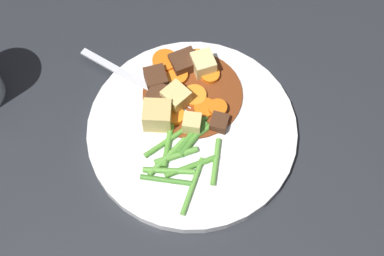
# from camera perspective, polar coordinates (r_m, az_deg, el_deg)

# --- Properties ---
(ground_plane) EXTENTS (3.00, 3.00, 0.00)m
(ground_plane) POSITION_cam_1_polar(r_m,az_deg,el_deg) (0.76, 0.00, -0.50)
(ground_plane) COLOR #26282D
(dinner_plate) EXTENTS (0.27, 0.27, 0.01)m
(dinner_plate) POSITION_cam_1_polar(r_m,az_deg,el_deg) (0.76, 0.00, -0.25)
(dinner_plate) COLOR white
(dinner_plate) RESTS_ON ground_plane
(stew_sauce) EXTENTS (0.13, 0.13, 0.00)m
(stew_sauce) POSITION_cam_1_polar(r_m,az_deg,el_deg) (0.77, 0.06, 3.35)
(stew_sauce) COLOR brown
(stew_sauce) RESTS_ON dinner_plate
(carrot_slice_0) EXTENTS (0.03, 0.03, 0.01)m
(carrot_slice_0) POSITION_cam_1_polar(r_m,az_deg,el_deg) (0.78, 1.79, 5.17)
(carrot_slice_0) COLOR orange
(carrot_slice_0) RESTS_ON dinner_plate
(carrot_slice_1) EXTENTS (0.04, 0.04, 0.01)m
(carrot_slice_1) POSITION_cam_1_polar(r_m,az_deg,el_deg) (0.77, 0.25, 3.16)
(carrot_slice_1) COLOR orange
(carrot_slice_1) RESTS_ON dinner_plate
(carrot_slice_2) EXTENTS (0.04, 0.04, 0.01)m
(carrot_slice_2) POSITION_cam_1_polar(r_m,az_deg,el_deg) (0.76, 1.27, 1.94)
(carrot_slice_2) COLOR orange
(carrot_slice_2) RESTS_ON dinner_plate
(carrot_slice_3) EXTENTS (0.04, 0.04, 0.01)m
(carrot_slice_3) POSITION_cam_1_polar(r_m,az_deg,el_deg) (0.78, -1.59, 5.15)
(carrot_slice_3) COLOR orange
(carrot_slice_3) RESTS_ON dinner_plate
(carrot_slice_4) EXTENTS (0.03, 0.03, 0.01)m
(carrot_slice_4) POSITION_cam_1_polar(r_m,az_deg,el_deg) (0.76, 2.53, 1.85)
(carrot_slice_4) COLOR orange
(carrot_slice_4) RESTS_ON dinner_plate
(carrot_slice_5) EXTENTS (0.05, 0.05, 0.01)m
(carrot_slice_5) POSITION_cam_1_polar(r_m,az_deg,el_deg) (0.79, -2.66, 6.49)
(carrot_slice_5) COLOR orange
(carrot_slice_5) RESTS_ON dinner_plate
(carrot_slice_6) EXTENTS (0.03, 0.03, 0.01)m
(carrot_slice_6) POSITION_cam_1_polar(r_m,az_deg,el_deg) (0.80, 0.55, 6.82)
(carrot_slice_6) COLOR orange
(carrot_slice_6) RESTS_ON dinner_plate
(carrot_slice_7) EXTENTS (0.03, 0.03, 0.01)m
(carrot_slice_7) POSITION_cam_1_polar(r_m,az_deg,el_deg) (0.75, -1.65, 1.17)
(carrot_slice_7) COLOR orange
(carrot_slice_7) RESTS_ON dinner_plate
(potato_chunk_0) EXTENTS (0.04, 0.03, 0.03)m
(potato_chunk_0) POSITION_cam_1_polar(r_m,az_deg,el_deg) (0.78, 1.11, 6.26)
(potato_chunk_0) COLOR #EAD68C
(potato_chunk_0) RESTS_ON dinner_plate
(potato_chunk_1) EXTENTS (0.03, 0.03, 0.02)m
(potato_chunk_1) POSITION_cam_1_polar(r_m,az_deg,el_deg) (0.74, 0.34, 0.70)
(potato_chunk_1) COLOR #E5CC7A
(potato_chunk_1) RESTS_ON dinner_plate
(potato_chunk_2) EXTENTS (0.04, 0.04, 0.03)m
(potato_chunk_2) POSITION_cam_1_polar(r_m,az_deg,el_deg) (0.75, -1.57, 2.97)
(potato_chunk_2) COLOR #E5CC7A
(potato_chunk_2) RESTS_ON dinner_plate
(potato_chunk_3) EXTENTS (0.04, 0.04, 0.03)m
(potato_chunk_3) POSITION_cam_1_polar(r_m,az_deg,el_deg) (0.74, -3.42, 1.23)
(potato_chunk_3) COLOR #DBBC6B
(potato_chunk_3) RESTS_ON dinner_plate
(meat_chunk_0) EXTENTS (0.03, 0.03, 0.02)m
(meat_chunk_0) POSITION_cam_1_polar(r_m,az_deg,el_deg) (0.77, -3.56, 4.82)
(meat_chunk_0) COLOR #4C2B19
(meat_chunk_0) RESTS_ON dinner_plate
(meat_chunk_1) EXTENTS (0.04, 0.04, 0.02)m
(meat_chunk_1) POSITION_cam_1_polar(r_m,az_deg,el_deg) (0.79, -0.62, 6.42)
(meat_chunk_1) COLOR #4C2B19
(meat_chunk_1) RESTS_ON dinner_plate
(meat_chunk_2) EXTENTS (0.03, 0.03, 0.02)m
(meat_chunk_2) POSITION_cam_1_polar(r_m,az_deg,el_deg) (0.76, -3.32, 2.10)
(meat_chunk_2) COLOR #4C2B19
(meat_chunk_2) RESTS_ON dinner_plate
(meat_chunk_3) EXTENTS (0.03, 0.03, 0.01)m
(meat_chunk_3) POSITION_cam_1_polar(r_m,az_deg,el_deg) (0.75, 2.67, 0.62)
(meat_chunk_3) COLOR #4C2B19
(meat_chunk_3) RESTS_ON dinner_plate
(meat_chunk_4) EXTENTS (0.04, 0.04, 0.02)m
(meat_chunk_4) POSITION_cam_1_polar(r_m,az_deg,el_deg) (0.76, -3.00, 3.06)
(meat_chunk_4) COLOR #4C2B19
(meat_chunk_4) RESTS_ON dinner_plate
(green_bean_0) EXTENTS (0.05, 0.04, 0.01)m
(green_bean_0) POSITION_cam_1_polar(r_m,az_deg,el_deg) (0.74, -0.04, -1.10)
(green_bean_0) COLOR #4C8E33
(green_bean_0) RESTS_ON dinner_plate
(green_bean_1) EXTENTS (0.08, 0.03, 0.01)m
(green_bean_1) POSITION_cam_1_polar(r_m,az_deg,el_deg) (0.74, -2.25, -0.97)
(green_bean_1) COLOR #599E38
(green_bean_1) RESTS_ON dinner_plate
(green_bean_2) EXTENTS (0.07, 0.04, 0.01)m
(green_bean_2) POSITION_cam_1_polar(r_m,az_deg,el_deg) (0.71, 0.05, -5.70)
(green_bean_2) COLOR #66AD42
(green_bean_2) RESTS_ON dinner_plate
(green_bean_3) EXTENTS (0.05, 0.08, 0.01)m
(green_bean_3) POSITION_cam_1_polar(r_m,az_deg,el_deg) (0.74, -1.98, -0.95)
(green_bean_3) COLOR #599E38
(green_bean_3) RESTS_ON dinner_plate
(green_bean_4) EXTENTS (0.06, 0.02, 0.01)m
(green_bean_4) POSITION_cam_1_polar(r_m,az_deg,el_deg) (0.73, 2.35, -3.30)
(green_bean_4) COLOR #66AD42
(green_bean_4) RESTS_ON dinner_plate
(green_bean_5) EXTENTS (0.06, 0.05, 0.01)m
(green_bean_5) POSITION_cam_1_polar(r_m,az_deg,el_deg) (0.74, -0.26, -0.51)
(green_bean_5) COLOR #4C8E33
(green_bean_5) RESTS_ON dinner_plate
(green_bean_6) EXTENTS (0.02, 0.06, 0.01)m
(green_bean_6) POSITION_cam_1_polar(r_m,az_deg,el_deg) (0.73, -1.58, -2.73)
(green_bean_6) COLOR #66AD42
(green_bean_6) RESTS_ON dinner_plate
(green_bean_7) EXTENTS (0.05, 0.05, 0.01)m
(green_bean_7) POSITION_cam_1_polar(r_m,az_deg,el_deg) (0.73, -2.43, -2.82)
(green_bean_7) COLOR #66AD42
(green_bean_7) RESTS_ON dinner_plate
(green_bean_8) EXTENTS (0.02, 0.06, 0.01)m
(green_bean_8) POSITION_cam_1_polar(r_m,az_deg,el_deg) (0.72, -2.54, -5.12)
(green_bean_8) COLOR #4C8E33
(green_bean_8) RESTS_ON dinner_plate
(green_bean_9) EXTENTS (0.03, 0.07, 0.01)m
(green_bean_9) POSITION_cam_1_polar(r_m,az_deg,el_deg) (0.72, -0.02, -3.74)
(green_bean_9) COLOR #599E38
(green_bean_9) RESTS_ON dinner_plate
(green_bean_10) EXTENTS (0.02, 0.07, 0.01)m
(green_bean_10) POSITION_cam_1_polar(r_m,az_deg,el_deg) (0.72, -2.27, -4.20)
(green_bean_10) COLOR #66AD42
(green_bean_10) RESTS_ON dinner_plate
(green_bean_11) EXTENTS (0.04, 0.06, 0.01)m
(green_bean_11) POSITION_cam_1_polar(r_m,az_deg,el_deg) (0.74, 0.24, -0.96)
(green_bean_11) COLOR #599E38
(green_bean_11) RESTS_ON dinner_plate
(fork) EXTENTS (0.12, 0.15, 0.00)m
(fork) POSITION_cam_1_polar(r_m,az_deg,el_deg) (0.78, -5.27, 4.51)
(fork) COLOR silver
(fork) RESTS_ON dinner_plate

